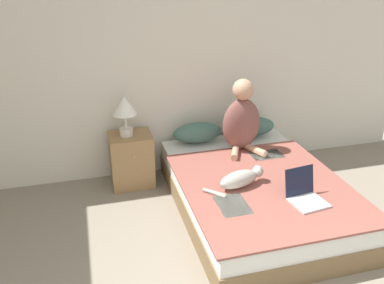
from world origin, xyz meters
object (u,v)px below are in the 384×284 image
at_px(nightstand, 132,160).
at_px(table_lamp, 125,108).
at_px(pillow_far, 251,127).
at_px(bed, 255,193).
at_px(pillow_near, 197,133).
at_px(laptop_open, 305,195).
at_px(cat_tabby, 241,178).
at_px(person_sitting, 242,120).

distance_m(nightstand, table_lamp, 0.59).
bearing_deg(pillow_far, nightstand, -178.53).
relative_size(pillow_far, table_lamp, 1.30).
xyz_separation_m(bed, pillow_near, (-0.32, 0.90, 0.31)).
height_order(laptop_open, nightstand, laptop_open).
relative_size(pillow_far, cat_tabby, 0.94).
xyz_separation_m(pillow_near, laptop_open, (0.54, -1.43, -0.05)).
bearing_deg(nightstand, laptop_open, -47.09).
relative_size(laptop_open, nightstand, 0.58).
relative_size(person_sitting, cat_tabby, 1.29).
bearing_deg(laptop_open, bed, 104.82).
height_order(person_sitting, cat_tabby, person_sitting).
height_order(cat_tabby, laptop_open, laptop_open).
distance_m(bed, laptop_open, 0.63).
xyz_separation_m(pillow_near, table_lamp, (-0.79, -0.04, 0.37)).
bearing_deg(cat_tabby, bed, 20.63).
bearing_deg(cat_tabby, pillow_near, 80.36).
distance_m(person_sitting, table_lamp, 1.22).
relative_size(pillow_near, pillow_far, 1.00).
relative_size(person_sitting, nightstand, 1.32).
xyz_separation_m(person_sitting, table_lamp, (-1.19, 0.26, 0.15)).
relative_size(laptop_open, table_lamp, 0.79).
bearing_deg(cat_tabby, table_lamp, 116.07).
bearing_deg(bed, nightstand, 141.37).
xyz_separation_m(pillow_near, person_sitting, (0.40, -0.30, 0.22)).
bearing_deg(table_lamp, nightstand, 5.82).
distance_m(pillow_near, table_lamp, 0.87).
height_order(laptop_open, table_lamp, table_lamp).
bearing_deg(cat_tabby, person_sitting, 53.47).
bearing_deg(person_sitting, pillow_far, 50.40).
bearing_deg(bed, table_lamp, 142.38).
xyz_separation_m(pillow_far, nightstand, (-1.40, -0.04, -0.22)).
bearing_deg(pillow_far, bed, -109.86).
bearing_deg(nightstand, cat_tabby, -50.07).
bearing_deg(nightstand, pillow_near, 2.73).
bearing_deg(pillow_near, pillow_far, 0.00).
distance_m(pillow_near, laptop_open, 1.53).
relative_size(person_sitting, table_lamp, 1.78).
bearing_deg(laptop_open, nightstand, 125.59).
relative_size(cat_tabby, laptop_open, 1.76).
xyz_separation_m(cat_tabby, nightstand, (-0.86, 1.02, -0.19)).
distance_m(pillow_far, cat_tabby, 1.19).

